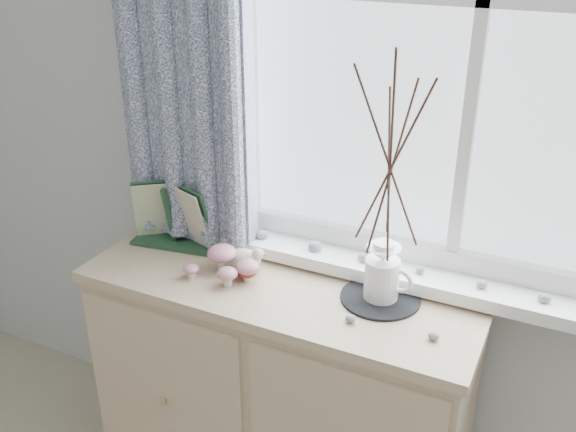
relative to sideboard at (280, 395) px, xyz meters
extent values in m
cube|color=beige|center=(0.15, 0.25, 0.87)|extent=(4.00, 0.04, 2.60)
cube|color=white|center=(0.45, 0.17, 0.45)|extent=(1.45, 0.16, 0.04)
cube|color=#CDAE8F|center=(0.00, 0.01, -0.02)|extent=(1.17, 0.43, 0.81)
cube|color=#CDAE8F|center=(0.00, 0.01, 0.41)|extent=(1.20, 0.45, 0.03)
cube|color=beige|center=(-0.29, -0.22, -0.02)|extent=(0.55, 0.01, 0.75)
cylinder|color=beige|center=(-0.19, -0.01, 0.45)|extent=(0.03, 0.03, 0.06)
ellipsoid|color=maroon|center=(-0.19, -0.01, 0.48)|extent=(0.09, 0.09, 0.05)
cylinder|color=beige|center=(-0.13, -0.08, 0.44)|extent=(0.03, 0.03, 0.04)
ellipsoid|color=maroon|center=(-0.13, -0.08, 0.46)|extent=(0.06, 0.06, 0.03)
cylinder|color=beige|center=(-0.25, -0.09, 0.44)|extent=(0.02, 0.02, 0.03)
ellipsoid|color=maroon|center=(-0.25, -0.09, 0.46)|extent=(0.05, 0.05, 0.03)
cylinder|color=beige|center=(-0.09, -0.03, 0.45)|extent=(0.03, 0.03, 0.05)
ellipsoid|color=maroon|center=(-0.09, -0.03, 0.47)|extent=(0.07, 0.07, 0.04)
ellipsoid|color=tan|center=(-0.14, 0.04, 0.45)|extent=(0.06, 0.04, 0.07)
ellipsoid|color=tan|center=(-0.18, 0.11, 0.45)|extent=(0.06, 0.04, 0.07)
ellipsoid|color=maroon|center=(-0.10, -0.02, 0.45)|extent=(0.06, 0.04, 0.07)
cylinder|color=black|center=(0.30, 0.05, 0.43)|extent=(0.23, 0.23, 0.01)
cylinder|color=white|center=(0.30, 0.05, 0.49)|extent=(0.11, 0.11, 0.12)
cone|color=white|center=(0.30, 0.05, 0.57)|extent=(0.10, 0.10, 0.04)
cylinder|color=white|center=(0.30, 0.05, 0.59)|extent=(0.06, 0.06, 0.03)
torus|color=white|center=(0.35, 0.05, 0.50)|extent=(0.07, 0.02, 0.07)
ellipsoid|color=#9B9B9E|center=(0.26, -0.09, 0.43)|extent=(0.03, 0.03, 0.02)
ellipsoid|color=#9B9B9E|center=(0.30, 0.07, 0.43)|extent=(0.03, 0.03, 0.02)
ellipsoid|color=#9B9B9E|center=(0.48, -0.07, 0.43)|extent=(0.03, 0.03, 0.02)
camera|label=1|loc=(0.73, -1.45, 1.42)|focal=40.00mm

